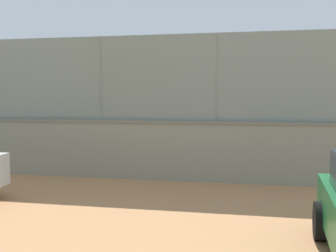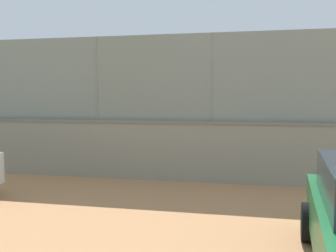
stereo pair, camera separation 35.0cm
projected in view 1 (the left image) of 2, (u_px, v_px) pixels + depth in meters
ground_plane at (209, 135)px, 22.38m from camera, size 260.00×260.00×0.00m
perimeter_wall at (216, 151)px, 10.20m from camera, size 26.95×0.52×1.66m
fence_panel_on_wall at (217, 77)px, 10.04m from camera, size 26.48×0.14×2.36m
player_at_service_line at (176, 120)px, 22.09m from camera, size 1.19×0.75×1.64m
player_near_wall_returning at (186, 117)px, 23.80m from camera, size 1.27×0.75×1.71m
player_baseline_waiting at (123, 123)px, 18.52m from camera, size 1.14×0.82×1.71m
sports_ball at (172, 123)px, 20.69m from camera, size 0.15×0.15×0.15m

